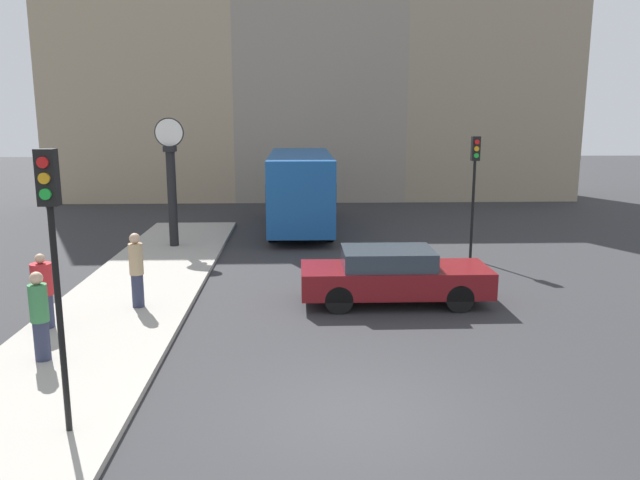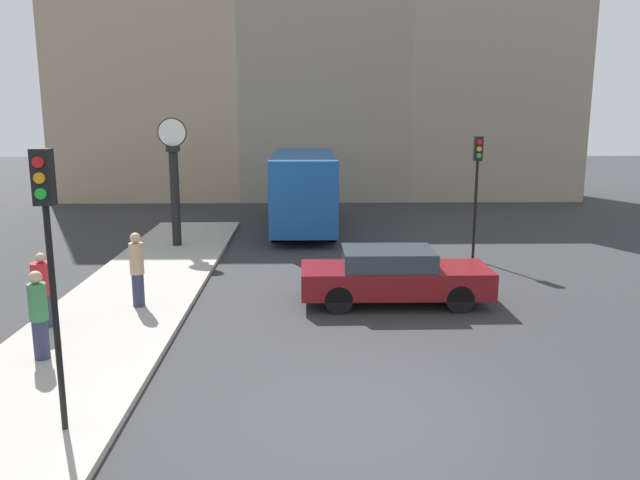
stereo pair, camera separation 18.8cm
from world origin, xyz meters
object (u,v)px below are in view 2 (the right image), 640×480
Objects in this scene: pedestrian_red_top at (43,291)px; pedestrian_green_hoodie at (39,315)px; traffic_light_near at (48,234)px; sedan_car at (393,276)px; traffic_light_far at (477,173)px; pedestrian_tan_coat at (137,269)px; street_clock at (174,182)px; bus_distant at (304,187)px.

pedestrian_green_hoodie is at bearing -70.01° from pedestrian_red_top.
traffic_light_near is 3.66m from pedestrian_green_hoodie.
traffic_light_far reaches higher than sedan_car.
pedestrian_tan_coat is at bearing -151.55° from traffic_light_far.
traffic_light_far is 10.07m from street_clock.
street_clock is at bearing 135.37° from sedan_car.
street_clock is 10.34m from pedestrian_green_hoodie.
street_clock reaches higher than pedestrian_red_top.
street_clock is at bearing 94.02° from pedestrian_tan_coat.
traffic_light_far is at bearing 30.48° from pedestrian_red_top.
bus_distant reaches higher than pedestrian_tan_coat.
traffic_light_far reaches higher than pedestrian_tan_coat.
bus_distant reaches higher than pedestrian_green_hoodie.
bus_distant reaches higher than sedan_car.
pedestrian_green_hoodie is at bearing -152.60° from sedan_car.
pedestrian_red_top is at bearing -149.52° from traffic_light_far.
street_clock is 2.58× the size of pedestrian_green_hoodie.
pedestrian_red_top is (-1.63, -1.40, -0.12)m from pedestrian_tan_coat.
pedestrian_green_hoodie is 3.36m from pedestrian_tan_coat.
pedestrian_green_hoodie is (-0.47, -10.24, -1.34)m from street_clock.
street_clock is (-0.95, 12.93, -0.69)m from traffic_light_near.
traffic_light_near is at bearing -131.73° from sedan_car.
sedan_car is 8.85m from traffic_light_near.
street_clock reaches higher than pedestrian_green_hoodie.
street_clock reaches higher than traffic_light_near.
pedestrian_tan_coat reaches higher than sedan_car.
pedestrian_red_top is at bearing -114.72° from bus_distant.
pedestrian_red_top is at bearing -166.54° from sedan_car.
traffic_light_far is 2.43× the size of pedestrian_red_top.
bus_distant is 11.38m from pedestrian_tan_coat.
street_clock is at bearing 94.20° from traffic_light_near.
sedan_car is at bearing -44.63° from street_clock.
pedestrian_green_hoodie is at bearing -92.64° from street_clock.
pedestrian_tan_coat is at bearing -110.19° from bus_distant.
bus_distant is at bearing 134.34° from traffic_light_far.
bus_distant is (-2.22, 10.20, 1.02)m from sedan_car.
sedan_car is at bearing -77.70° from bus_distant.
pedestrian_green_hoodie is at bearing 117.82° from traffic_light_near.
pedestrian_green_hoodie is at bearing -109.39° from bus_distant.
sedan_car is 2.59× the size of pedestrian_tan_coat.
pedestrian_green_hoodie reaches higher than sedan_car.
pedestrian_tan_coat is at bearing 94.40° from traffic_light_near.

